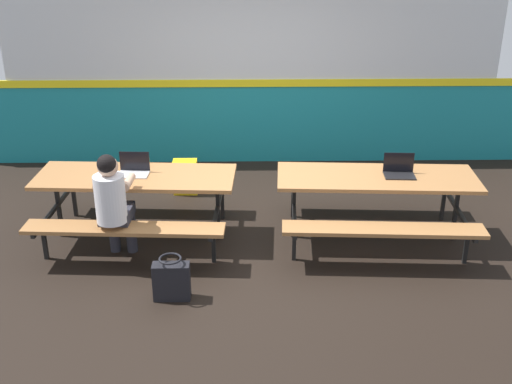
{
  "coord_description": "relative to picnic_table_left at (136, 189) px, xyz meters",
  "views": [
    {
      "loc": [
        -0.11,
        -6.23,
        3.27
      ],
      "look_at": [
        0.0,
        -0.04,
        0.55
      ],
      "focal_mm": 44.46,
      "sensor_mm": 36.0,
      "label": 1
    }
  ],
  "objects": [
    {
      "name": "laptop_silver",
      "position": [
        -0.02,
        0.04,
        0.21
      ],
      "size": [
        0.33,
        0.24,
        0.22
      ],
      "color": "silver",
      "rests_on": "picnic_table_left"
    },
    {
      "name": "ground_plane",
      "position": [
        1.28,
        0.0,
        -0.59
      ],
      "size": [
        10.0,
        10.0,
        0.02
      ],
      "primitive_type": "cube",
      "color": "black"
    },
    {
      "name": "backpack_dark",
      "position": [
        0.41,
        1.22,
        -0.36
      ],
      "size": [
        0.3,
        0.22,
        0.44
      ],
      "color": "yellow",
      "rests_on": "ground"
    },
    {
      "name": "student_nearer",
      "position": [
        -0.14,
        -0.55,
        0.13
      ],
      "size": [
        0.38,
        0.53,
        1.21
      ],
      "color": "#2D2D38",
      "rests_on": "ground"
    },
    {
      "name": "tote_bag_bright",
      "position": [
        0.48,
        -1.22,
        -0.39
      ],
      "size": [
        0.34,
        0.21,
        0.43
      ],
      "color": "black",
      "rests_on": "ground"
    },
    {
      "name": "laptop_dark",
      "position": [
        2.79,
        -0.05,
        0.21
      ],
      "size": [
        0.33,
        0.24,
        0.22
      ],
      "color": "black",
      "rests_on": "picnic_table_right"
    },
    {
      "name": "picnic_table_right",
      "position": [
        2.56,
        -0.07,
        0.0
      ],
      "size": [
        2.14,
        1.66,
        0.74
      ],
      "color": "#9E6B3D",
      "rests_on": "ground"
    },
    {
      "name": "accent_backdrop",
      "position": [
        1.28,
        2.38,
        0.67
      ],
      "size": [
        8.0,
        0.14,
        2.6
      ],
      "color": "teal",
      "rests_on": "ground"
    },
    {
      "name": "picnic_table_left",
      "position": [
        0.0,
        0.0,
        0.0
      ],
      "size": [
        2.14,
        1.66,
        0.74
      ],
      "color": "#9E6B3D",
      "rests_on": "ground"
    }
  ]
}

